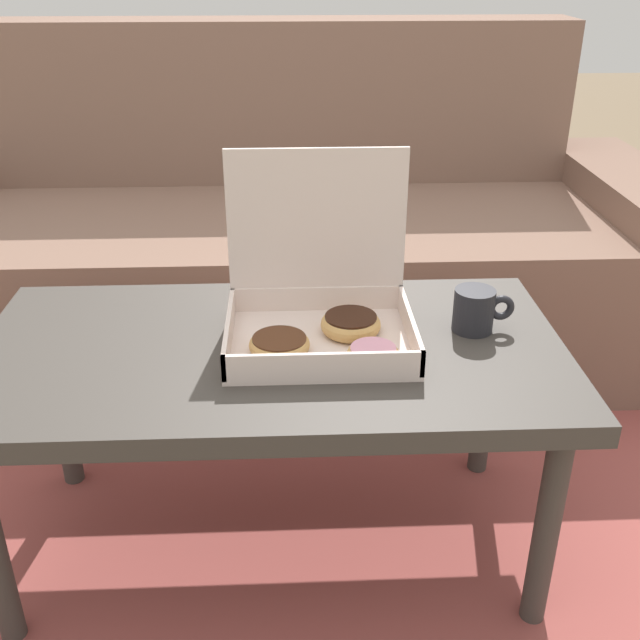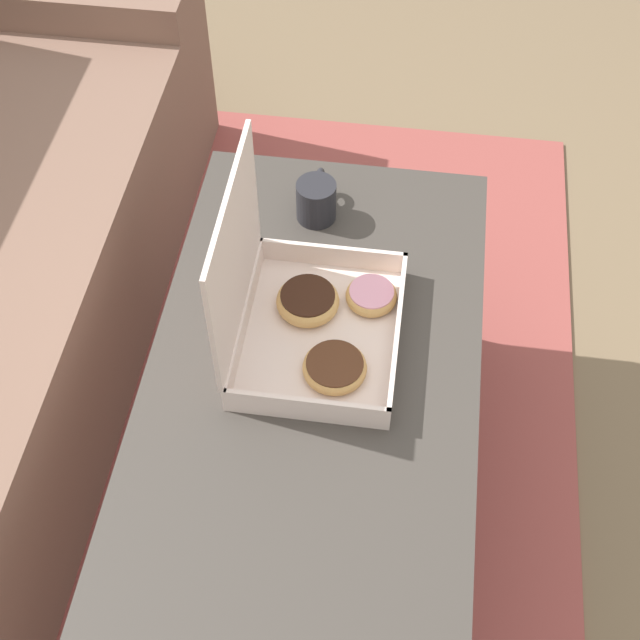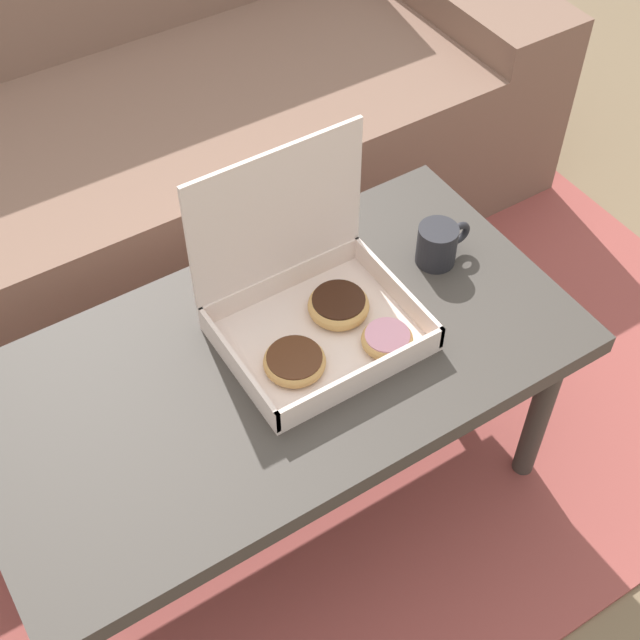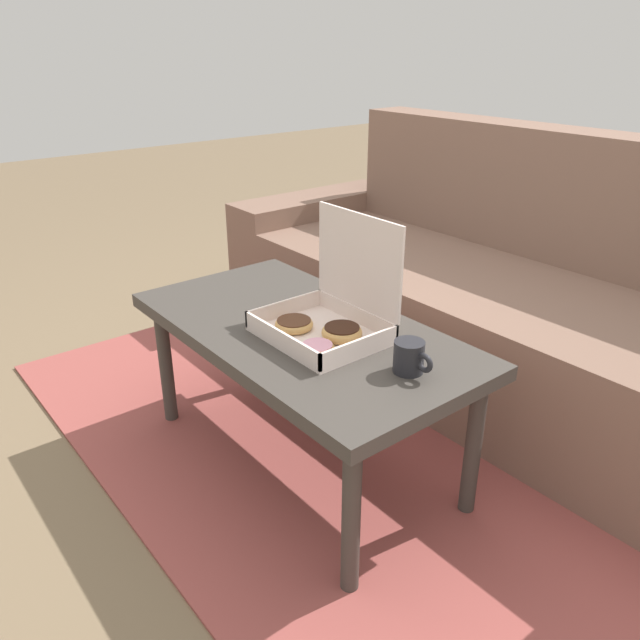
% 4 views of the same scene
% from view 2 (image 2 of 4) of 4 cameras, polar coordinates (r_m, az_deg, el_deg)
% --- Properties ---
extents(ground_plane, '(12.00, 12.00, 0.00)m').
position_cam_2_polar(ground_plane, '(1.87, -3.04, -11.53)').
color(ground_plane, '#756047').
extents(area_rug, '(2.39, 1.85, 0.01)m').
position_cam_2_polar(area_rug, '(1.93, -12.01, -10.13)').
color(area_rug, '#994742').
rests_on(area_rug, ground_plane).
extents(coffee_table, '(1.05, 0.55, 0.47)m').
position_cam_2_polar(coffee_table, '(1.50, -0.58, -4.93)').
color(coffee_table, '#3D3833').
rests_on(coffee_table, ground_plane).
extents(pastry_box, '(0.33, 0.27, 0.32)m').
position_cam_2_polar(pastry_box, '(1.47, -0.86, 0.57)').
color(pastry_box, silver).
rests_on(pastry_box, coffee_table).
extents(coffee_mug, '(0.11, 0.07, 0.08)m').
position_cam_2_polar(coffee_mug, '(1.67, -0.23, 7.72)').
color(coffee_mug, '#232328').
rests_on(coffee_mug, coffee_table).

